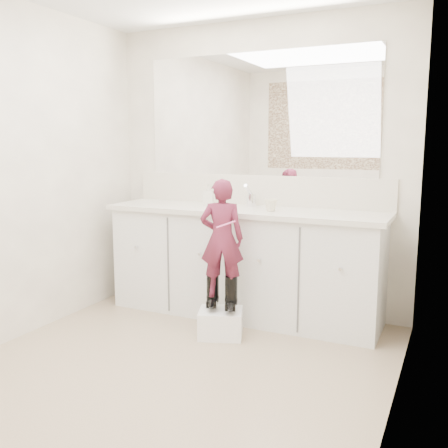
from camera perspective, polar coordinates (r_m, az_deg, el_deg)
The scene contains 15 objects.
floor at distance 3.21m, azimuth -6.80°, elevation -16.82°, with size 3.00×3.00×0.00m, color #8B7B5B.
wall_back at distance 4.23m, azimuth 3.80°, elevation 6.41°, with size 2.60×2.60×0.00m, color beige.
wall_right at distance 2.45m, azimuth 19.34°, elevation 3.89°, with size 3.00×3.00×0.00m, color beige.
vanity_cabinet at distance 4.09m, azimuth 2.26°, elevation -4.65°, with size 2.20×0.55×0.85m, color silver.
countertop at distance 4.00m, azimuth 2.22°, elevation 1.51°, with size 2.28×0.58×0.04m, color beige.
backsplash at distance 4.23m, azimuth 3.70°, elevation 3.90°, with size 2.28×0.03×0.25m, color beige.
mirror at distance 4.22m, azimuth 3.80°, elevation 12.38°, with size 2.00×0.02×1.00m, color white.
faucet at distance 4.14m, azimuth 3.12°, elevation 2.74°, with size 0.08×0.08×0.10m, color silver.
cup at distance 3.83m, azimuth 5.37°, elevation 2.15°, with size 0.10×0.10×0.09m, color beige.
soap_bottle at distance 4.17m, azimuth -1.79°, elevation 3.38°, with size 0.08×0.08×0.18m, color beige.
step_stool at distance 3.73m, azimuth -0.38°, elevation -11.27°, with size 0.31×0.26×0.20m, color white.
boot_left at distance 3.71m, azimuth -1.30°, elevation -7.66°, with size 0.10×0.17×0.26m, color black, non-canonical shape.
boot_right at distance 3.64m, azimuth 0.83°, elevation -7.95°, with size 0.10×0.17×0.26m, color black, non-canonical shape.
toddler at distance 3.58m, azimuth -0.25°, elevation -1.67°, with size 0.31×0.21×0.86m, color #972E4E.
toothbrush at distance 3.46m, azimuth 0.22°, elevation -0.04°, with size 0.01×0.01×0.14m, color pink.
Camera 1 is at (1.56, -2.43, 1.41)m, focal length 40.00 mm.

